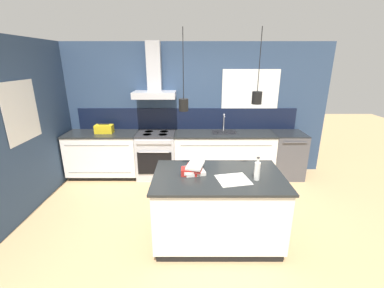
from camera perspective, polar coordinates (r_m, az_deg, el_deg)
ground_plane at (r=3.87m, az=-1.62°, el=-17.67°), size 16.00×16.00×0.00m
wall_back at (r=5.22m, az=-1.53°, el=8.12°), size 5.60×2.36×2.60m
wall_left at (r=4.69m, az=-32.78°, el=3.42°), size 0.08×3.80×2.60m
counter_run_left at (r=5.45m, az=-19.13°, el=-2.21°), size 1.39×0.64×0.91m
counter_run_sink at (r=5.19m, az=6.90°, el=-2.29°), size 1.95×0.64×1.25m
oven_range at (r=5.20m, az=-7.98°, el=-2.39°), size 0.75×0.66×0.91m
dishwasher at (r=5.50m, az=20.16°, el=-2.23°), size 0.60×0.65×0.91m
kitchen_island at (r=3.43m, az=5.52°, el=-13.73°), size 1.61×1.00×0.91m
bottle_on_island at (r=3.13m, az=14.15°, el=-5.72°), size 0.07×0.07×0.29m
book_stack at (r=3.25m, az=0.40°, el=-5.48°), size 0.30×0.34×0.11m
red_supply_box at (r=3.20m, az=-0.78°, el=-6.11°), size 0.19×0.15×0.08m
paper_pile at (r=3.12m, az=9.02°, el=-7.83°), size 0.43×0.40×0.01m
yellow_toolbox at (r=5.28m, az=-19.08°, el=3.18°), size 0.34×0.18×0.19m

